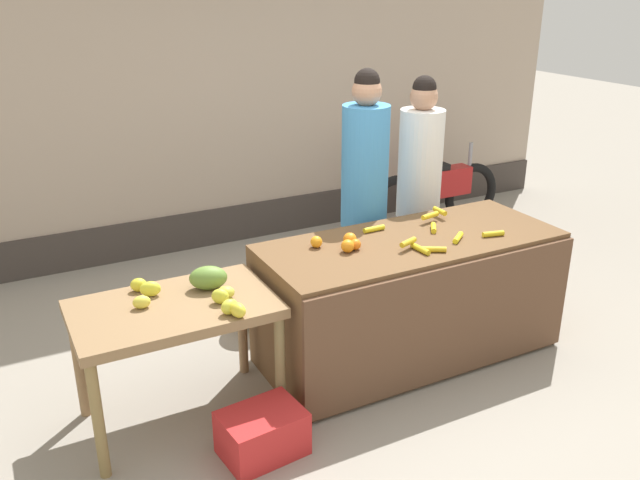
{
  "coord_description": "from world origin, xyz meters",
  "views": [
    {
      "loc": [
        -2.07,
        -3.31,
        2.45
      ],
      "look_at": [
        -0.26,
        0.15,
        0.9
      ],
      "focal_mm": 37.5,
      "sensor_mm": 36.0,
      "label": 1
    }
  ],
  "objects_px": {
    "produce_crate": "(262,433)",
    "produce_sack": "(255,298)",
    "vendor_woman_blue_shirt": "(364,197)",
    "vendor_woman_white_shirt": "(419,190)",
    "parked_motorcycle": "(434,193)"
  },
  "relations": [
    {
      "from": "produce_crate",
      "to": "produce_sack",
      "type": "height_order",
      "value": "produce_sack"
    },
    {
      "from": "produce_crate",
      "to": "produce_sack",
      "type": "distance_m",
      "value": 1.43
    },
    {
      "from": "parked_motorcycle",
      "to": "produce_sack",
      "type": "height_order",
      "value": "parked_motorcycle"
    },
    {
      "from": "vendor_woman_blue_shirt",
      "to": "vendor_woman_white_shirt",
      "type": "xyz_separation_m",
      "value": [
        0.55,
        0.09,
        -0.05
      ]
    },
    {
      "from": "produce_sack",
      "to": "vendor_woman_blue_shirt",
      "type": "bearing_deg",
      "value": -11.26
    },
    {
      "from": "parked_motorcycle",
      "to": "produce_sack",
      "type": "xyz_separation_m",
      "value": [
        -2.4,
        -1.05,
        -0.16
      ]
    },
    {
      "from": "vendor_woman_white_shirt",
      "to": "parked_motorcycle",
      "type": "bearing_deg",
      "value": 47.61
    },
    {
      "from": "produce_crate",
      "to": "vendor_woman_blue_shirt",
      "type": "bearing_deg",
      "value": 41.28
    },
    {
      "from": "vendor_woman_blue_shirt",
      "to": "vendor_woman_white_shirt",
      "type": "bearing_deg",
      "value": 9.46
    },
    {
      "from": "vendor_woman_white_shirt",
      "to": "produce_sack",
      "type": "height_order",
      "value": "vendor_woman_white_shirt"
    },
    {
      "from": "vendor_woman_blue_shirt",
      "to": "parked_motorcycle",
      "type": "relative_size",
      "value": 1.17
    },
    {
      "from": "produce_crate",
      "to": "parked_motorcycle",
      "type": "bearing_deg",
      "value": 39.31
    },
    {
      "from": "vendor_woman_white_shirt",
      "to": "parked_motorcycle",
      "type": "distance_m",
      "value": 1.59
    },
    {
      "from": "vendor_woman_blue_shirt",
      "to": "parked_motorcycle",
      "type": "xyz_separation_m",
      "value": [
        1.58,
        1.21,
        -0.54
      ]
    },
    {
      "from": "parked_motorcycle",
      "to": "produce_crate",
      "type": "relative_size",
      "value": 3.64
    }
  ]
}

